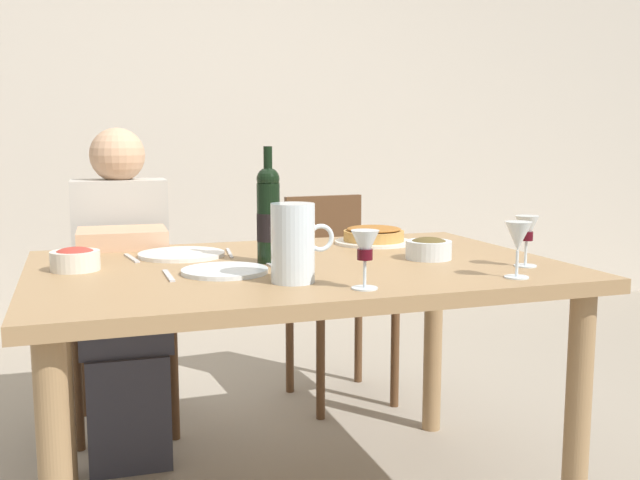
% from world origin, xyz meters
% --- Properties ---
extents(back_wall, '(8.00, 0.10, 2.80)m').
position_xyz_m(back_wall, '(0.00, 2.27, 1.40)').
color(back_wall, beige).
rests_on(back_wall, ground).
extents(dining_table, '(1.50, 1.00, 0.76)m').
position_xyz_m(dining_table, '(0.00, 0.00, 0.67)').
color(dining_table, '#9E7A51').
rests_on(dining_table, ground).
extents(wine_bottle, '(0.07, 0.07, 0.34)m').
position_xyz_m(wine_bottle, '(-0.08, 0.04, 0.90)').
color(wine_bottle, black).
rests_on(wine_bottle, dining_table).
extents(water_pitcher, '(0.16, 0.11, 0.20)m').
position_xyz_m(water_pitcher, '(-0.09, -0.26, 0.85)').
color(water_pitcher, silver).
rests_on(water_pitcher, dining_table).
extents(baked_tart, '(0.27, 0.27, 0.06)m').
position_xyz_m(baked_tart, '(0.37, 0.30, 0.79)').
color(baked_tart, white).
rests_on(baked_tart, dining_table).
extents(salad_bowl, '(0.13, 0.13, 0.06)m').
position_xyz_m(salad_bowl, '(-0.61, 0.09, 0.79)').
color(salad_bowl, silver).
rests_on(salad_bowl, dining_table).
extents(olive_bowl, '(0.14, 0.14, 0.07)m').
position_xyz_m(olive_bowl, '(0.40, -0.05, 0.79)').
color(olive_bowl, silver).
rests_on(olive_bowl, dining_table).
extents(wine_glass_left_diner, '(0.07, 0.07, 0.14)m').
position_xyz_m(wine_glass_left_diner, '(0.05, -0.39, 0.86)').
color(wine_glass_left_diner, silver).
rests_on(wine_glass_left_diner, dining_table).
extents(wine_glass_right_diner, '(0.07, 0.07, 0.14)m').
position_xyz_m(wine_glass_right_diner, '(0.60, -0.26, 0.86)').
color(wine_glass_right_diner, silver).
rests_on(wine_glass_right_diner, dining_table).
extents(wine_glass_centre, '(0.07, 0.07, 0.15)m').
position_xyz_m(wine_glass_centre, '(0.48, -0.39, 0.86)').
color(wine_glass_centre, silver).
rests_on(wine_glass_centre, dining_table).
extents(dinner_plate_left_setting, '(0.26, 0.26, 0.01)m').
position_xyz_m(dinner_plate_left_setting, '(-0.30, 0.24, 0.77)').
color(dinner_plate_left_setting, white).
rests_on(dinner_plate_left_setting, dining_table).
extents(dinner_plate_right_setting, '(0.23, 0.23, 0.01)m').
position_xyz_m(dinner_plate_right_setting, '(-0.23, -0.08, 0.77)').
color(dinner_plate_right_setting, silver).
rests_on(dinner_plate_right_setting, dining_table).
extents(fork_left_setting, '(0.04, 0.16, 0.00)m').
position_xyz_m(fork_left_setting, '(-0.45, 0.24, 0.76)').
color(fork_left_setting, silver).
rests_on(fork_left_setting, dining_table).
extents(knife_left_setting, '(0.03, 0.18, 0.00)m').
position_xyz_m(knife_left_setting, '(-0.15, 0.24, 0.76)').
color(knife_left_setting, silver).
rests_on(knife_left_setting, dining_table).
extents(knife_right_setting, '(0.02, 0.18, 0.00)m').
position_xyz_m(knife_right_setting, '(-0.08, -0.08, 0.76)').
color(knife_right_setting, silver).
rests_on(knife_right_setting, dining_table).
extents(spoon_right_setting, '(0.01, 0.16, 0.00)m').
position_xyz_m(spoon_right_setting, '(-0.38, -0.08, 0.76)').
color(spoon_right_setting, silver).
rests_on(spoon_right_setting, dining_table).
extents(chair_left, '(0.41, 0.41, 0.87)m').
position_xyz_m(chair_left, '(-0.45, 0.90, 0.50)').
color(chair_left, brown).
rests_on(chair_left, ground).
extents(diner_left, '(0.35, 0.51, 1.16)m').
position_xyz_m(diner_left, '(-0.45, 0.67, 0.62)').
color(diner_left, '#B7B2A8').
rests_on(diner_left, ground).
extents(chair_right, '(0.43, 0.43, 0.87)m').
position_xyz_m(chair_right, '(0.44, 0.92, 0.50)').
color(chair_right, brown).
rests_on(chair_right, ground).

